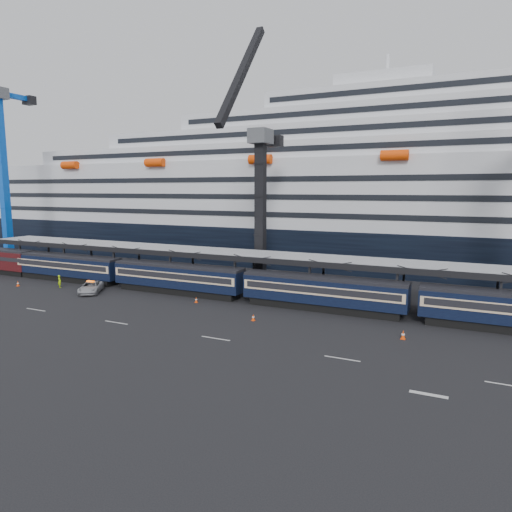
% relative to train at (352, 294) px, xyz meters
% --- Properties ---
extents(ground, '(260.00, 260.00, 0.00)m').
position_rel_train_xyz_m(ground, '(4.65, -10.00, -2.20)').
color(ground, black).
rests_on(ground, ground).
extents(lane_markings, '(111.00, 4.27, 0.02)m').
position_rel_train_xyz_m(lane_markings, '(12.80, -15.23, -2.19)').
color(lane_markings, beige).
rests_on(lane_markings, ground).
extents(train, '(133.05, 3.00, 4.05)m').
position_rel_train_xyz_m(train, '(0.00, 0.00, 0.00)').
color(train, black).
rests_on(train, ground).
extents(canopy, '(130.00, 6.25, 5.53)m').
position_rel_train_xyz_m(canopy, '(4.65, 4.00, 3.05)').
color(canopy, gray).
rests_on(canopy, ground).
extents(cruise_ship, '(214.09, 28.84, 34.00)m').
position_rel_train_xyz_m(cruise_ship, '(3.57, 35.99, 10.14)').
color(cruise_ship, black).
rests_on(cruise_ship, ground).
extents(crane_blue, '(4.50, 19.91, 52.01)m').
position_rel_train_xyz_m(crane_blue, '(-67.35, 7.55, 16.03)').
color(crane_blue, '#4B4E53').
rests_on(crane_blue, ground).
extents(crane_dark_near, '(4.50, 17.75, 35.08)m').
position_rel_train_xyz_m(crane_dark_near, '(-15.35, 8.59, 9.73)').
color(crane_dark_near, '#4B4E53').
rests_on(crane_dark_near, ground).
extents(pickup_truck, '(4.91, 5.88, 1.49)m').
position_rel_train_xyz_m(pickup_truck, '(-34.14, -4.71, -1.45)').
color(pickup_truck, '#9FA0A6').
rests_on(pickup_truck, ground).
extents(worker, '(0.78, 0.67, 1.81)m').
position_rel_train_xyz_m(worker, '(-40.56, -4.15, -1.30)').
color(worker, '#A8E00B').
rests_on(worker, ground).
extents(traffic_cone_a, '(0.40, 0.40, 0.79)m').
position_rel_train_xyz_m(traffic_cone_a, '(-46.80, -6.02, -1.81)').
color(traffic_cone_a, '#FF4608').
rests_on(traffic_cone_a, ground).
extents(traffic_cone_b, '(0.36, 0.36, 0.72)m').
position_rel_train_xyz_m(traffic_cone_b, '(-18.42, -3.20, -1.84)').
color(traffic_cone_b, '#FF4608').
rests_on(traffic_cone_b, ground).
extents(traffic_cone_c, '(0.37, 0.37, 0.74)m').
position_rel_train_xyz_m(traffic_cone_c, '(-8.72, -7.22, -1.84)').
color(traffic_cone_c, '#FF4608').
rests_on(traffic_cone_c, ground).
extents(traffic_cone_d, '(0.44, 0.44, 0.87)m').
position_rel_train_xyz_m(traffic_cone_d, '(6.48, -6.72, -1.77)').
color(traffic_cone_d, '#FF4608').
rests_on(traffic_cone_d, ground).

